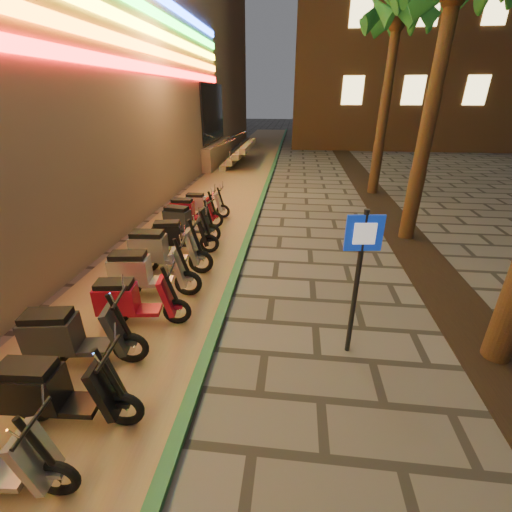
# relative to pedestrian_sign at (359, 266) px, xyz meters

# --- Properties ---
(ground) EXTENTS (120.00, 120.00, 0.00)m
(ground) POSITION_rel_pedestrian_sign_xyz_m (-1.31, -1.89, -1.53)
(ground) COLOR #474442
(ground) RESTS_ON ground
(parking_strip) EXTENTS (3.40, 60.00, 0.01)m
(parking_strip) POSITION_rel_pedestrian_sign_xyz_m (-3.91, 8.11, -1.53)
(parking_strip) COLOR #8C7251
(parking_strip) RESTS_ON ground
(green_curb) EXTENTS (0.18, 60.00, 0.10)m
(green_curb) POSITION_rel_pedestrian_sign_xyz_m (-2.21, 8.11, -1.48)
(green_curb) COLOR #246138
(green_curb) RESTS_ON ground
(planting_strip) EXTENTS (1.20, 40.00, 0.02)m
(planting_strip) POSITION_rel_pedestrian_sign_xyz_m (2.29, 3.11, -1.52)
(planting_strip) COLOR black
(planting_strip) RESTS_ON ground
(palm_d) EXTENTS (2.97, 3.02, 7.16)m
(palm_d) POSITION_rel_pedestrian_sign_xyz_m (2.29, 10.11, 4.41)
(palm_d) COLOR #472D19
(palm_d) RESTS_ON ground
(pedestrian_sign) EXTENTS (0.52, 0.11, 2.36)m
(pedestrian_sign) POSITION_rel_pedestrian_sign_xyz_m (0.00, 0.00, 0.00)
(pedestrian_sign) COLOR black
(pedestrian_sign) RESTS_ON ground
(scooter_4) EXTENTS (1.69, 0.59, 1.19)m
(scooter_4) POSITION_rel_pedestrian_sign_xyz_m (-3.72, -1.76, -1.01)
(scooter_4) COLOR black
(scooter_4) RESTS_ON ground
(scooter_5) EXTENTS (1.75, 0.74, 1.23)m
(scooter_5) POSITION_rel_pedestrian_sign_xyz_m (-4.13, -0.77, -1.00)
(scooter_5) COLOR black
(scooter_5) RESTS_ON ground
(scooter_6) EXTENTS (1.63, 0.65, 1.14)m
(scooter_6) POSITION_rel_pedestrian_sign_xyz_m (-3.70, 0.29, -1.03)
(scooter_6) COLOR black
(scooter_6) RESTS_ON ground
(scooter_7) EXTENTS (1.80, 0.72, 1.26)m
(scooter_7) POSITION_rel_pedestrian_sign_xyz_m (-3.85, 1.23, -0.98)
(scooter_7) COLOR black
(scooter_7) RESTS_ON ground
(scooter_8) EXTENTS (1.86, 0.65, 1.31)m
(scooter_8) POSITION_rel_pedestrian_sign_xyz_m (-3.89, 2.26, -0.96)
(scooter_8) COLOR black
(scooter_8) RESTS_ON ground
(scooter_9) EXTENTS (1.64, 0.73, 1.15)m
(scooter_9) POSITION_rel_pedestrian_sign_xyz_m (-3.85, 3.30, -1.03)
(scooter_9) COLOR black
(scooter_9) RESTS_ON ground
(scooter_10) EXTENTS (1.69, 0.76, 1.18)m
(scooter_10) POSITION_rel_pedestrian_sign_xyz_m (-3.97, 4.36, -1.02)
(scooter_10) COLOR black
(scooter_10) RESTS_ON ground
(scooter_11) EXTENTS (1.60, 0.56, 1.13)m
(scooter_11) POSITION_rel_pedestrian_sign_xyz_m (-4.11, 5.32, -1.04)
(scooter_11) COLOR black
(scooter_11) RESTS_ON ground
(scooter_12) EXTENTS (1.46, 0.51, 1.03)m
(scooter_12) POSITION_rel_pedestrian_sign_xyz_m (-3.98, 6.23, -1.08)
(scooter_12) COLOR black
(scooter_12) RESTS_ON ground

